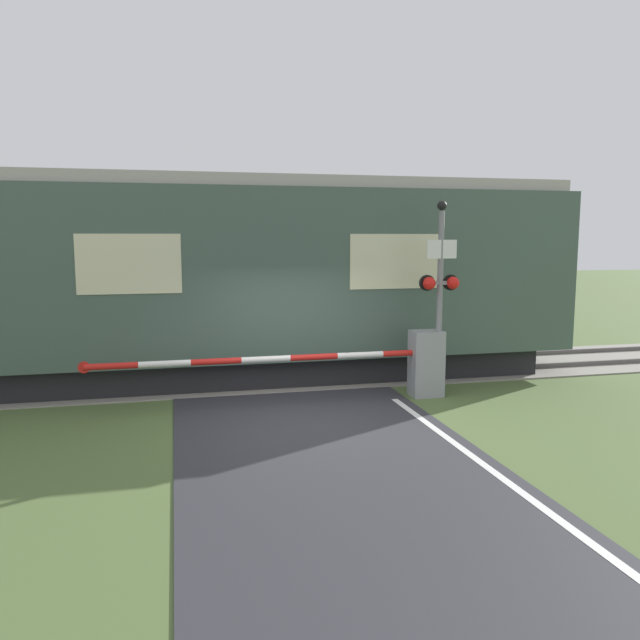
# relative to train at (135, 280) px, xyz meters

# --- Properties ---
(ground_plane) EXTENTS (80.00, 80.00, 0.00)m
(ground_plane) POSITION_rel_train_xyz_m (2.85, -3.57, -2.17)
(ground_plane) COLOR #4C6033
(track_bed) EXTENTS (36.00, 3.20, 0.13)m
(track_bed) POSITION_rel_train_xyz_m (2.85, 0.00, -2.14)
(track_bed) COLOR gray
(track_bed) RESTS_ON ground_plane
(train) EXTENTS (18.48, 3.07, 4.24)m
(train) POSITION_rel_train_xyz_m (0.00, 0.00, 0.00)
(train) COLOR black
(train) RESTS_ON ground_plane
(crossing_barrier) EXTENTS (6.59, 0.44, 1.27)m
(crossing_barrier) POSITION_rel_train_xyz_m (4.88, -2.38, -1.49)
(crossing_barrier) COLOR gray
(crossing_barrier) RESTS_ON ground_plane
(signal_post) EXTENTS (0.78, 0.26, 3.71)m
(signal_post) POSITION_rel_train_xyz_m (5.67, -2.44, -0.05)
(signal_post) COLOR gray
(signal_post) RESTS_ON ground_plane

